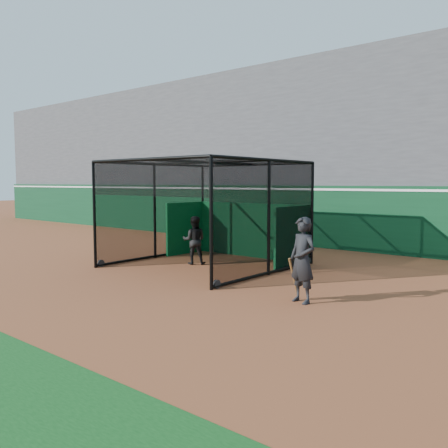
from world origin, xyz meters
The scene contains 6 objects.
ground centered at (0.00, 0.00, 0.00)m, with size 120.00×120.00×0.00m, color brown.
outfield_wall centered at (0.00, 8.50, 1.29)m, with size 50.00×0.50×2.50m.
grandstand centered at (0.00, 12.27, 4.48)m, with size 50.00×7.85×8.95m.
batting_cage centered at (-0.65, 2.32, 1.62)m, with size 4.85×5.01×3.26m.
batter centered at (-1.13, 2.27, 0.77)m, with size 0.75×0.59×1.55m, color black.
on_deck_player centered at (4.07, 0.20, 0.94)m, with size 0.78×0.61×1.88m.
Camera 1 is at (9.26, -8.74, 2.62)m, focal length 38.00 mm.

